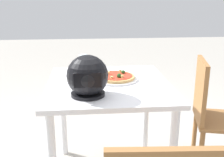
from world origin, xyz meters
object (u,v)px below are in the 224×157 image
object	(u,v)px
dining_table	(108,98)
drinking_glass	(83,62)
pizza	(116,77)
motorcycle_helmet	(88,77)
chair_side	(212,112)

from	to	relation	value
dining_table	drinking_glass	size ratio (longest dim) A/B	7.13
pizza	motorcycle_helmet	size ratio (longest dim) A/B	1.10
motorcycle_helmet	drinking_glass	size ratio (longest dim) A/B	1.97
motorcycle_helmet	dining_table	bearing A→B (deg)	-120.87
dining_table	pizza	xyz separation A→B (m)	(-0.06, -0.07, 0.13)
motorcycle_helmet	chair_side	bearing A→B (deg)	-163.62
motorcycle_helmet	pizza	bearing A→B (deg)	-122.95
dining_table	drinking_glass	xyz separation A→B (m)	(0.17, -0.35, 0.17)
pizza	motorcycle_helmet	distance (m)	0.38
pizza	motorcycle_helmet	xyz separation A→B (m)	(0.20, 0.31, 0.09)
dining_table	pizza	world-z (taller)	pizza
pizza	chair_side	distance (m)	0.78
dining_table	motorcycle_helmet	distance (m)	0.36
pizza	chair_side	size ratio (longest dim) A/B	0.30
dining_table	chair_side	world-z (taller)	chair_side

